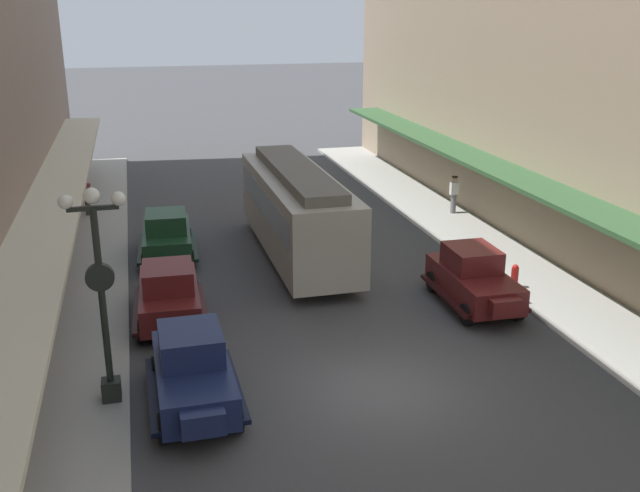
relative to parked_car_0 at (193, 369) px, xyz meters
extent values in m
plane|color=#424244|center=(4.50, -0.45, -0.94)|extent=(200.00, 200.00, 0.00)
cube|color=#A8A59E|center=(-3.00, -0.45, -0.87)|extent=(3.00, 60.00, 0.15)
cube|color=beige|center=(-3.60, -0.45, 2.06)|extent=(1.80, 54.00, 0.16)
cube|color=#19234C|center=(0.00, -0.03, -0.20)|extent=(1.74, 3.92, 0.80)
cube|color=#19234C|center=(0.00, 0.22, 0.55)|extent=(1.46, 1.71, 0.70)
cube|color=#8C9EA8|center=(0.00, 0.22, 0.55)|extent=(1.38, 1.68, 0.42)
cube|color=#19234C|center=(0.02, -2.16, -0.15)|extent=(0.94, 0.37, 0.52)
cube|color=black|center=(0.95, -0.02, -0.52)|extent=(0.27, 3.51, 0.12)
cube|color=black|center=(-0.95, -0.04, -0.52)|extent=(0.27, 3.51, 0.12)
cylinder|color=black|center=(0.82, -1.39, -0.60)|extent=(0.23, 0.68, 0.68)
cylinder|color=black|center=(-0.79, -1.41, -0.60)|extent=(0.23, 0.68, 0.68)
cylinder|color=black|center=(0.79, 1.34, -0.60)|extent=(0.23, 0.68, 0.68)
cylinder|color=black|center=(-0.82, 1.32, -0.60)|extent=(0.23, 0.68, 0.68)
cube|color=#591919|center=(9.05, 3.87, -0.20)|extent=(1.76, 3.93, 0.80)
cube|color=#591919|center=(9.06, 4.12, 0.55)|extent=(1.47, 1.72, 0.70)
cube|color=#8C9EA8|center=(9.06, 4.12, 0.55)|extent=(1.39, 1.69, 0.42)
cube|color=#591919|center=(9.02, 1.74, -0.15)|extent=(0.94, 0.38, 0.52)
cube|color=black|center=(10.00, 3.86, -0.52)|extent=(0.30, 3.51, 0.12)
cube|color=black|center=(8.10, 3.89, -0.52)|extent=(0.30, 3.51, 0.12)
cylinder|color=black|center=(9.84, 2.49, -0.60)|extent=(0.23, 0.68, 0.68)
cylinder|color=black|center=(8.22, 2.52, -0.60)|extent=(0.23, 0.68, 0.68)
cylinder|color=black|center=(9.88, 5.22, -0.60)|extent=(0.23, 0.68, 0.68)
cylinder|color=black|center=(8.27, 5.25, -0.60)|extent=(0.23, 0.68, 0.68)
cube|color=#193D23|center=(-0.03, 10.80, -0.20)|extent=(1.89, 3.98, 0.80)
cube|color=#193D23|center=(-0.04, 10.55, 0.55)|extent=(1.52, 1.77, 0.70)
cube|color=#8C9EA8|center=(-0.04, 10.55, 0.55)|extent=(1.45, 1.73, 0.42)
cube|color=#193D23|center=(0.08, 12.93, -0.15)|extent=(0.95, 0.40, 0.52)
cube|color=black|center=(-0.97, 10.85, -0.52)|extent=(0.41, 3.52, 0.12)
cube|color=black|center=(0.92, 10.76, -0.52)|extent=(0.41, 3.52, 0.12)
cylinder|color=black|center=(-0.77, 12.21, -0.60)|extent=(0.25, 0.69, 0.68)
cylinder|color=black|center=(0.85, 12.13, -0.60)|extent=(0.25, 0.69, 0.68)
cylinder|color=black|center=(-0.90, 9.48, -0.60)|extent=(0.25, 0.69, 0.68)
cylinder|color=black|center=(0.71, 9.40, -0.60)|extent=(0.25, 0.69, 0.68)
cube|color=#591919|center=(-0.27, 5.03, -0.20)|extent=(1.83, 3.95, 0.80)
cube|color=#591919|center=(-0.28, 4.78, 0.55)|extent=(1.50, 1.75, 0.70)
cube|color=#8C9EA8|center=(-0.28, 4.78, 0.55)|extent=(1.42, 1.71, 0.42)
cube|color=#591919|center=(-0.20, 7.16, -0.15)|extent=(0.95, 0.39, 0.52)
cube|color=black|center=(-1.22, 5.06, -0.52)|extent=(0.36, 3.52, 0.12)
cube|color=black|center=(0.68, 5.00, -0.52)|extent=(0.36, 3.52, 0.12)
cylinder|color=black|center=(-1.03, 6.42, -0.60)|extent=(0.24, 0.69, 0.68)
cylinder|color=black|center=(0.58, 6.37, -0.60)|extent=(0.24, 0.69, 0.68)
cylinder|color=black|center=(-1.12, 3.69, -0.60)|extent=(0.24, 0.69, 0.68)
cylinder|color=black|center=(0.49, 3.64, -0.60)|extent=(0.24, 0.69, 0.68)
cube|color=#ADA899|center=(4.69, 9.65, 0.81)|extent=(2.56, 9.62, 2.70)
cube|color=#5F5C54|center=(4.69, 9.65, 2.34)|extent=(1.56, 8.65, 0.36)
cube|color=#8C9EA8|center=(4.69, 9.65, 1.28)|extent=(2.58, 8.85, 0.95)
cube|color=black|center=(4.67, 12.53, -0.74)|extent=(2.01, 1.21, 0.40)
cube|color=black|center=(4.71, 6.77, -0.74)|extent=(2.01, 1.21, 0.40)
cube|color=black|center=(-1.90, 0.48, -0.54)|extent=(0.44, 0.44, 0.50)
cylinder|color=black|center=(-1.90, 0.48, 1.81)|extent=(0.16, 0.16, 4.20)
cube|color=black|center=(-1.90, 0.48, 3.91)|extent=(1.10, 0.10, 0.10)
sphere|color=white|center=(-2.45, 0.48, 4.09)|extent=(0.32, 0.32, 0.32)
sphere|color=white|center=(-1.35, 0.48, 4.09)|extent=(0.32, 0.32, 0.32)
sphere|color=white|center=(-1.90, 0.48, 4.19)|extent=(0.36, 0.36, 0.36)
cylinder|color=black|center=(-1.90, 0.48, 2.31)|extent=(0.64, 0.18, 0.64)
cylinder|color=silver|center=(-1.90, 0.58, 2.31)|extent=(0.56, 0.02, 0.56)
cylinder|color=#B21E19|center=(10.85, 4.52, -0.44)|extent=(0.24, 0.24, 0.70)
sphere|color=#B21E19|center=(10.85, 4.52, -0.07)|extent=(0.20, 0.20, 0.20)
cylinder|color=#4C4238|center=(-3.15, 17.11, -0.37)|extent=(0.24, 0.24, 0.85)
cube|color=maroon|center=(-3.15, 17.11, 0.34)|extent=(0.36, 0.22, 0.56)
sphere|color=beige|center=(-3.15, 17.11, 0.74)|extent=(0.22, 0.22, 0.22)
cylinder|color=slate|center=(12.66, 13.36, -0.37)|extent=(0.24, 0.24, 0.85)
cube|color=white|center=(12.66, 13.36, 0.34)|extent=(0.36, 0.22, 0.56)
sphere|color=tan|center=(12.66, 13.36, 0.74)|extent=(0.22, 0.22, 0.22)
cylinder|color=black|center=(12.66, 13.36, 0.86)|extent=(0.28, 0.28, 0.04)
camera|label=1|loc=(-0.88, -15.42, 8.13)|focal=40.66mm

